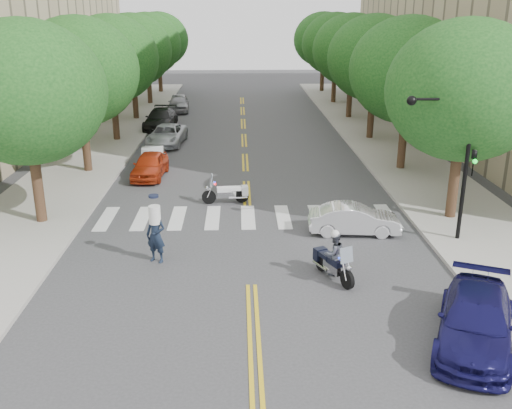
{
  "coord_description": "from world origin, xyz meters",
  "views": [
    {
      "loc": [
        -0.38,
        -17.03,
        8.71
      ],
      "look_at": [
        0.29,
        4.45,
        1.3
      ],
      "focal_mm": 40.0,
      "sensor_mm": 36.0,
      "label": 1
    }
  ],
  "objects_px": {
    "motorcycle_police": "(333,257)",
    "motorcycle_parked": "(229,193)",
    "sedan_blue": "(476,321)",
    "officer_standing": "(156,235)",
    "convertible": "(354,219)"
  },
  "relations": [
    {
      "from": "officer_standing",
      "to": "motorcycle_police",
      "type": "bearing_deg",
      "value": 9.8
    },
    {
      "from": "convertible",
      "to": "sedan_blue",
      "type": "height_order",
      "value": "sedan_blue"
    },
    {
      "from": "motorcycle_police",
      "to": "officer_standing",
      "type": "relative_size",
      "value": 1.01
    },
    {
      "from": "motorcycle_police",
      "to": "convertible",
      "type": "relative_size",
      "value": 0.56
    },
    {
      "from": "convertible",
      "to": "sedan_blue",
      "type": "distance_m",
      "value": 8.34
    },
    {
      "from": "motorcycle_police",
      "to": "sedan_blue",
      "type": "distance_m",
      "value": 5.23
    },
    {
      "from": "officer_standing",
      "to": "sedan_blue",
      "type": "height_order",
      "value": "officer_standing"
    },
    {
      "from": "sedan_blue",
      "to": "motorcycle_police",
      "type": "bearing_deg",
      "value": 152.1
    },
    {
      "from": "motorcycle_parked",
      "to": "motorcycle_police",
      "type": "bearing_deg",
      "value": -162.51
    },
    {
      "from": "motorcycle_parked",
      "to": "sedan_blue",
      "type": "height_order",
      "value": "motorcycle_parked"
    },
    {
      "from": "motorcycle_police",
      "to": "sedan_blue",
      "type": "relative_size",
      "value": 0.43
    },
    {
      "from": "sedan_blue",
      "to": "officer_standing",
      "type": "bearing_deg",
      "value": 172.87
    },
    {
      "from": "officer_standing",
      "to": "convertible",
      "type": "xyz_separation_m",
      "value": [
        7.66,
        2.5,
        -0.41
      ]
    },
    {
      "from": "motorcycle_parked",
      "to": "officer_standing",
      "type": "height_order",
      "value": "officer_standing"
    },
    {
      "from": "motorcycle_police",
      "to": "motorcycle_parked",
      "type": "bearing_deg",
      "value": -90.32
    }
  ]
}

